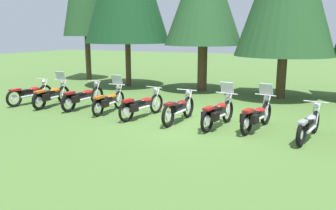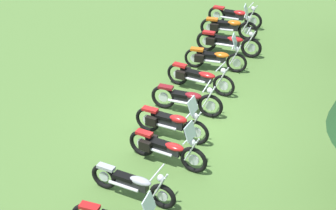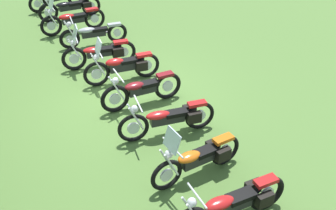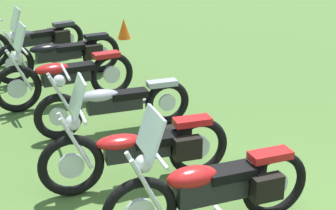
# 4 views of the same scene
# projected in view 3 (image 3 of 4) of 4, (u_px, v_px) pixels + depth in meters

# --- Properties ---
(ground_plane) EXTENTS (80.00, 80.00, 0.00)m
(ground_plane) POSITION_uv_depth(u_px,v_px,m) (132.00, 95.00, 11.24)
(ground_plane) COLOR #4C7033
(motorcycle_2) EXTENTS (0.64, 2.42, 1.03)m
(motorcycle_2) POSITION_uv_depth(u_px,v_px,m) (232.00, 204.00, 7.30)
(motorcycle_2) COLOR black
(motorcycle_2) RESTS_ON ground_plane
(motorcycle_3) EXTENTS (0.72, 2.16, 1.36)m
(motorcycle_3) POSITION_uv_depth(u_px,v_px,m) (198.00, 158.00, 8.35)
(motorcycle_3) COLOR black
(motorcycle_3) RESTS_ON ground_plane
(motorcycle_4) EXTENTS (0.86, 2.33, 1.02)m
(motorcycle_4) POSITION_uv_depth(u_px,v_px,m) (169.00, 118.00, 9.53)
(motorcycle_4) COLOR black
(motorcycle_4) RESTS_ON ground_plane
(motorcycle_5) EXTENTS (0.75, 2.24, 1.03)m
(motorcycle_5) POSITION_uv_depth(u_px,v_px,m) (141.00, 90.00, 10.59)
(motorcycle_5) COLOR black
(motorcycle_5) RESTS_ON ground_plane
(motorcycle_6) EXTENTS (0.81, 2.21, 1.39)m
(motorcycle_6) POSITION_uv_depth(u_px,v_px,m) (123.00, 66.00, 11.61)
(motorcycle_6) COLOR black
(motorcycle_6) RESTS_ON ground_plane
(motorcycle_7) EXTENTS (0.84, 2.23, 1.38)m
(motorcycle_7) POSITION_uv_depth(u_px,v_px,m) (100.00, 52.00, 12.39)
(motorcycle_7) COLOR black
(motorcycle_7) RESTS_ON ground_plane
(motorcycle_8) EXTENTS (0.71, 2.26, 0.99)m
(motorcycle_8) POSITION_uv_depth(u_px,v_px,m) (93.00, 34.00, 13.67)
(motorcycle_8) COLOR black
(motorcycle_8) RESTS_ON ground_plane
(motorcycle_9) EXTENTS (0.70, 2.34, 1.39)m
(motorcycle_9) POSITION_uv_depth(u_px,v_px,m) (72.00, 20.00, 14.55)
(motorcycle_9) COLOR black
(motorcycle_9) RESTS_ON ground_plane
(motorcycle_10) EXTENTS (0.72, 2.41, 1.38)m
(motorcycle_10) POSITION_uv_depth(u_px,v_px,m) (71.00, 7.00, 15.67)
(motorcycle_10) COLOR black
(motorcycle_10) RESTS_ON ground_plane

